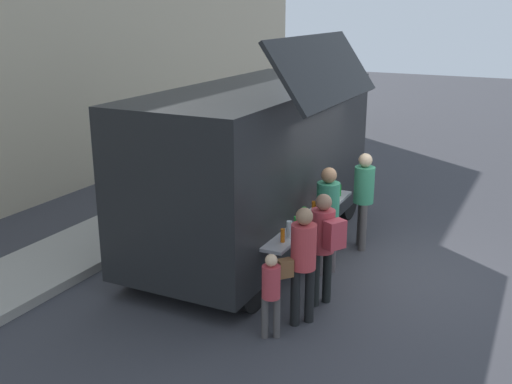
% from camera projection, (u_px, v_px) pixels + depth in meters
% --- Properties ---
extents(ground_plane, '(60.00, 60.00, 0.00)m').
position_uv_depth(ground_plane, '(390.00, 268.00, 9.99)').
color(ground_plane, '#38383D').
extents(food_truck_main, '(5.74, 2.91, 3.75)m').
position_uv_depth(food_truck_main, '(257.00, 162.00, 10.44)').
color(food_truck_main, black).
rests_on(food_truck_main, ground).
extents(trash_bin, '(0.60, 0.60, 0.92)m').
position_uv_depth(trash_bin, '(254.00, 156.00, 15.55)').
color(trash_bin, '#2E5B36').
rests_on(trash_bin, ground).
extents(customer_front_ordering, '(0.55, 0.46, 1.77)m').
position_uv_depth(customer_front_ordering, '(327.00, 212.00, 9.49)').
color(customer_front_ordering, '#4D4545').
rests_on(customer_front_ordering, ground).
extents(customer_mid_with_backpack, '(0.47, 0.54, 1.67)m').
position_uv_depth(customer_mid_with_backpack, '(324.00, 239.00, 8.48)').
color(customer_mid_with_backpack, black).
rests_on(customer_mid_with_backpack, ground).
extents(customer_rear_waiting, '(0.50, 0.46, 1.66)m').
position_uv_depth(customer_rear_waiting, '(302.00, 257.00, 7.97)').
color(customer_rear_waiting, black).
rests_on(customer_rear_waiting, ground).
extents(customer_extra_browsing, '(0.35, 0.35, 1.74)m').
position_uv_depth(customer_extra_browsing, '(364.00, 192.00, 10.54)').
color(customer_extra_browsing, '#4D4745').
rests_on(customer_extra_browsing, ground).
extents(child_near_queue, '(0.24, 0.24, 1.18)m').
position_uv_depth(child_near_queue, '(271.00, 289.00, 7.70)').
color(child_near_queue, '#4A4645').
rests_on(child_near_queue, ground).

